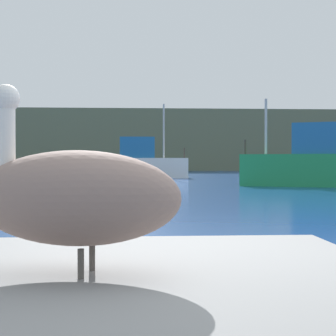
% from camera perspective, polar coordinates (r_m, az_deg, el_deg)
% --- Properties ---
extents(hillside_backdrop, '(140.00, 14.12, 7.37)m').
position_cam_1_polar(hillside_backdrop, '(68.90, -2.76, 2.84)').
color(hillside_backdrop, '#5B664C').
rests_on(hillside_backdrop, ground).
extents(pelican, '(1.30, 0.72, 0.91)m').
position_cam_1_polar(pelican, '(2.56, -10.10, -2.97)').
color(pelican, gray).
rests_on(pelican, pier_dock).
extents(fishing_boat_white, '(7.95, 2.30, 5.11)m').
position_cam_1_polar(fishing_boat_white, '(36.39, -4.02, 0.46)').
color(fishing_boat_white, white).
rests_on(fishing_boat_white, ground).
extents(fishing_boat_green, '(5.59, 3.60, 4.07)m').
position_cam_1_polar(fishing_boat_green, '(24.88, 14.55, 0.51)').
color(fishing_boat_green, '#1E8C4C').
rests_on(fishing_boat_green, ground).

